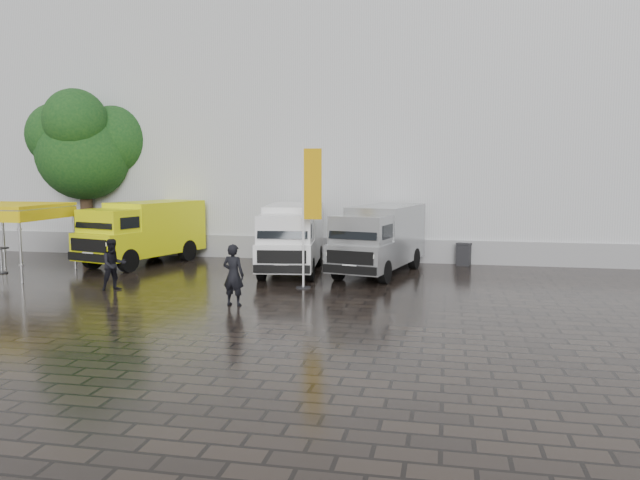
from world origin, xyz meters
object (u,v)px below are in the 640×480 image
object	(u,v)px
van_white	(292,239)
person_front	(233,275)
van_silver	(379,240)
canopy_tent	(8,208)
wheelie_bin	(464,254)
van_yellow	(142,234)
flagpole	(308,208)
cocktail_table	(1,260)
person_tent	(114,265)

from	to	relation	value
van_white	person_front	world-z (taller)	van_white
van_silver	canopy_tent	xyz separation A→B (m)	(-13.76, -2.90, 1.24)
canopy_tent	person_front	size ratio (longest dim) A/B	1.90
van_silver	person_front	size ratio (longest dim) A/B	3.28
van_white	wheelie_bin	distance (m)	7.36
van_yellow	van_white	world-z (taller)	van_yellow
van_yellow	flagpole	distance (m)	9.04
wheelie_bin	canopy_tent	bearing A→B (deg)	-148.94
van_yellow	canopy_tent	world-z (taller)	canopy_tent
van_silver	wheelie_bin	bearing A→B (deg)	54.42
van_white	flagpole	size ratio (longest dim) A/B	1.23
van_silver	person_front	xyz separation A→B (m)	(-3.57, -6.50, -0.38)
wheelie_bin	van_white	bearing A→B (deg)	-142.26
van_silver	cocktail_table	bearing A→B (deg)	-155.94
cocktail_table	person_tent	size ratio (longest dim) A/B	0.59
cocktail_table	van_white	bearing A→B (deg)	12.93
van_silver	flagpole	bearing A→B (deg)	-107.05
flagpole	person_tent	bearing A→B (deg)	-165.51
van_yellow	person_front	xyz separation A→B (m)	(6.47, -6.94, -0.40)
cocktail_table	person_front	size ratio (longest dim) A/B	0.55
van_yellow	flagpole	world-z (taller)	flagpole
canopy_tent	person_tent	bearing A→B (deg)	-21.31
flagpole	cocktail_table	bearing A→B (deg)	176.93
van_yellow	canopy_tent	size ratio (longest dim) A/B	1.65
wheelie_bin	van_silver	bearing A→B (deg)	-126.26
person_front	van_yellow	bearing A→B (deg)	-38.58
canopy_tent	flagpole	xyz separation A→B (m)	(11.77, -0.54, 0.17)
van_white	wheelie_bin	size ratio (longest dim) A/B	6.33
cocktail_table	person_tent	xyz separation A→B (m)	(6.05, -2.27, 0.35)
van_white	cocktail_table	bearing A→B (deg)	-174.42
wheelie_bin	person_tent	xyz separation A→B (m)	(-11.48, -7.91, 0.38)
canopy_tent	flagpole	world-z (taller)	flagpole
canopy_tent	wheelie_bin	distance (m)	18.07
van_silver	wheelie_bin	size ratio (longest dim) A/B	6.30
van_yellow	person_tent	size ratio (longest dim) A/B	3.33
van_yellow	van_silver	world-z (taller)	van_yellow
van_white	van_yellow	bearing A→B (deg)	166.53
van_white	person_tent	xyz separation A→B (m)	(-4.87, -4.78, -0.44)
person_tent	van_yellow	bearing A→B (deg)	59.90
van_white	van_silver	size ratio (longest dim) A/B	1.00
van_white	person_front	size ratio (longest dim) A/B	3.30
van_silver	cocktail_table	distance (m)	14.58
van_silver	cocktail_table	xyz separation A→B (m)	(-14.29, -2.78, -0.79)
van_yellow	person_tent	world-z (taller)	van_yellow
canopy_tent	person_front	distance (m)	10.93
van_white	person_tent	bearing A→B (deg)	-142.90
van_silver	person_front	bearing A→B (deg)	-105.72
van_yellow	van_white	xyz separation A→B (m)	(6.67, -0.72, -0.01)
flagpole	canopy_tent	bearing A→B (deg)	177.36
van_silver	flagpole	distance (m)	4.22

